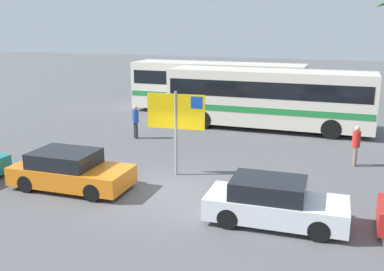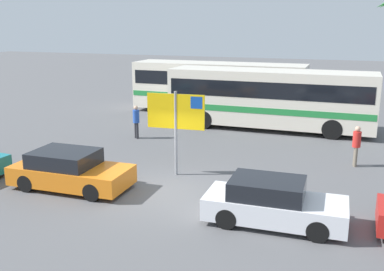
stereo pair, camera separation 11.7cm
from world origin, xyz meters
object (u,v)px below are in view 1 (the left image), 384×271
car_orange (70,171)px  pedestrian_near_sign (135,119)px  bus_rear_coach (217,85)px  pedestrian_crossing_lot (356,143)px  bus_front_coach (269,96)px  car_white (274,203)px  ferry_sign (177,115)px

car_orange → pedestrian_near_sign: pedestrian_near_sign is taller
bus_rear_coach → pedestrian_crossing_lot: 11.98m
bus_front_coach → car_white: size_ratio=2.69×
ferry_sign → pedestrian_crossing_lot: (6.34, 3.42, -1.36)m
ferry_sign → pedestrian_near_sign: ferry_sign is taller
ferry_sign → pedestrian_crossing_lot: bearing=24.4°
ferry_sign → pedestrian_crossing_lot: size_ratio=1.94×
car_white → car_orange: same height
pedestrian_near_sign → ferry_sign: bearing=78.7°
ferry_sign → car_orange: (-3.01, -2.55, -1.69)m
pedestrian_near_sign → pedestrian_crossing_lot: 10.36m
bus_front_coach → pedestrian_near_sign: 7.30m
ferry_sign → car_white: bearing=-40.1°
car_orange → car_white: bearing=-5.0°
ferry_sign → car_orange: bearing=-143.7°
bus_front_coach → ferry_sign: bearing=-102.0°
ferry_sign → car_white: (4.14, -3.02, -1.69)m
bus_front_coach → ferry_sign: 8.96m
ferry_sign → pedestrian_near_sign: (-3.97, 4.44, -1.36)m
ferry_sign → bus_front_coach: bearing=74.0°
bus_rear_coach → ferry_sign: 12.18m
ferry_sign → car_orange: 4.29m
car_white → pedestrian_crossing_lot: 6.81m
pedestrian_near_sign → pedestrian_crossing_lot: bearing=121.2°
bus_rear_coach → pedestrian_near_sign: bus_rear_coach is taller
bus_rear_coach → car_orange: bearing=-94.0°
car_white → pedestrian_near_sign: bearing=135.8°
bus_front_coach → pedestrian_near_sign: size_ratio=6.55×
bus_rear_coach → car_white: bus_rear_coach is taller
bus_front_coach → bus_rear_coach: bearing=139.7°
bus_rear_coach → pedestrian_crossing_lot: bearing=-45.9°
car_white → pedestrian_near_sign: 11.03m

